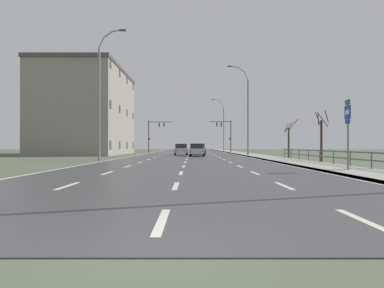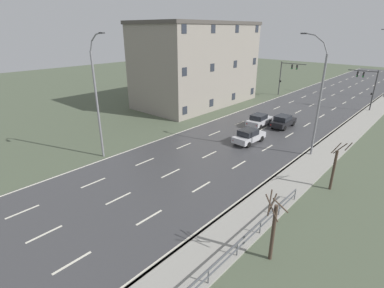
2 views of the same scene
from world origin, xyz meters
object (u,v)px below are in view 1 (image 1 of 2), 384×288
Objects in this scene: street_lamp_left_bank at (102,96)px; traffic_signal_left at (155,131)px; traffic_signal_right at (227,131)px; brick_building at (89,112)px; street_lamp_distant at (224,126)px; street_lamp_midground at (248,112)px; highway_sign at (349,125)px; car_far_left at (182,149)px; car_near_left at (200,149)px; car_near_right at (198,150)px.

traffic_signal_left is at bearing 88.99° from street_lamp_left_bank.
brick_building reaches higher than traffic_signal_right.
street_lamp_midground is at bearing -89.98° from street_lamp_distant.
brick_building is at bearing 158.31° from street_lamp_midground.
street_lamp_midground is 27.36m from highway_sign.
street_lamp_midground is 2.75× the size of car_far_left.
brick_building reaches higher than street_lamp_left_bank.
traffic_signal_left reaches higher than traffic_signal_right.
street_lamp_left_bank is 3.15× the size of highway_sign.
car_near_left is (-5.92, 6.45, -4.78)m from street_lamp_midground.
brick_building is at bearing 150.71° from car_near_right.
street_lamp_distant is at bearing 36.39° from traffic_signal_left.
car_near_right is (-6.26, -35.97, -4.91)m from street_lamp_distant.
street_lamp_midground is 3.13× the size of highway_sign.
traffic_signal_right is 19.88m from car_far_left.
street_lamp_midground is at bearing -47.71° from car_near_left.
street_lamp_distant is 0.58× the size of brick_building.
traffic_signal_right is at bearing 79.11° from car_near_right.
car_far_left is at bearing -105.76° from street_lamp_distant.
traffic_signal_left is (-14.21, -10.48, -1.50)m from street_lamp_distant.
highway_sign reaches higher than car_far_left.
traffic_signal_right is 0.99× the size of traffic_signal_left.
car_far_left is at bearing -113.91° from traffic_signal_right.
brick_building is at bearing 123.22° from highway_sign.
street_lamp_midground is 10.85m from car_far_left.
street_lamp_midground is 22.83m from traffic_signal_right.
car_near_left is at bearing -108.34° from traffic_signal_right.
street_lamp_left_bank reaches higher than car_near_right.
street_lamp_distant reaches higher than car_near_left.
brick_building reaches higher than street_lamp_distant.
street_lamp_left_bank is at bearing -91.01° from traffic_signal_left.
car_near_right is (8.62, 12.69, -4.85)m from street_lamp_left_bank.
traffic_signal_right is 1.46× the size of car_near_right.
street_lamp_distant is at bearing 90.90° from highway_sign.
street_lamp_midground is 2.79× the size of car_near_left.
highway_sign is at bearing -71.78° from car_near_right.
traffic_signal_left is 20.55m from car_far_left.
brick_building is (-23.70, 36.20, 4.07)m from highway_sign.
highway_sign reaches higher than car_near_right.
car_near_right is (-7.23, 25.94, -1.54)m from highway_sign.
street_lamp_distant reaches higher than street_lamp_left_bank.
street_lamp_left_bank is at bearing 140.11° from highway_sign.
street_lamp_left_bank is 2.80× the size of car_near_left.
car_near_left is 0.98× the size of car_near_right.
car_near_left is at bearing 29.77° from car_far_left.
brick_building is (-16.47, 10.26, 5.61)m from car_near_right.
street_lamp_left_bank reaches higher than car_near_left.
traffic_signal_left is at bearing 106.44° from highway_sign.
street_lamp_left_bank is 0.57× the size of brick_building.
street_lamp_left_bank is (-14.88, -48.66, -0.06)m from street_lamp_distant.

